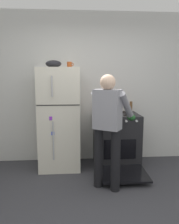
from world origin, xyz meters
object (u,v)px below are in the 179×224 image
at_px(refrigerator, 60,118).
at_px(stove_range, 116,140).
at_px(mixing_bowl, 53,64).
at_px(coffee_mug, 70,65).
at_px(person_cook, 108,122).
at_px(red_pot, 108,110).
at_px(pepper_mill, 131,107).

relative_size(refrigerator, stove_range, 1.39).
relative_size(refrigerator, mixing_bowl, 6.56).
distance_m(coffee_mug, mixing_bowl, 0.27).
xyz_separation_m(stove_range, person_cook, (-0.28, -0.81, 0.51)).
xyz_separation_m(refrigerator, stove_range, (0.99, -0.02, -0.41)).
distance_m(red_pot, mixing_bowl, 1.20).
bearing_deg(pepper_mill, mixing_bowl, -171.68).
xyz_separation_m(refrigerator, coffee_mug, (0.18, 0.05, 0.90)).
relative_size(refrigerator, red_pot, 4.68).
relative_size(person_cook, mixing_bowl, 6.13).
xyz_separation_m(person_cook, mixing_bowl, (-0.79, 0.83, 0.81)).
height_order(person_cook, red_pot, person_cook).
xyz_separation_m(coffee_mug, pepper_mill, (1.11, 0.15, -0.74)).
bearing_deg(refrigerator, coffee_mug, 15.40).
relative_size(refrigerator, person_cook, 1.07).
relative_size(coffee_mug, pepper_mill, 0.60).
relative_size(stove_range, coffee_mug, 10.96).
relative_size(coffee_mug, mixing_bowl, 0.43).
xyz_separation_m(pepper_mill, mixing_bowl, (-1.37, -0.20, 0.75)).
xyz_separation_m(red_pot, coffee_mug, (-0.65, 0.10, 0.77)).
xyz_separation_m(stove_range, coffee_mug, (-0.81, 0.07, 1.31)).
relative_size(person_cook, pepper_mill, 8.57).
distance_m(refrigerator, stove_range, 1.07).
height_order(refrigerator, stove_range, refrigerator).
bearing_deg(coffee_mug, pepper_mill, 7.73).
distance_m(stove_range, coffee_mug, 1.54).
bearing_deg(mixing_bowl, red_pot, -3.15).
relative_size(stove_range, pepper_mill, 6.58).
bearing_deg(coffee_mug, stove_range, -4.83).
bearing_deg(coffee_mug, mixing_bowl, -169.22).
xyz_separation_m(stove_range, mixing_bowl, (-1.07, 0.02, 1.32)).
height_order(red_pot, mixing_bowl, mixing_bowl).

